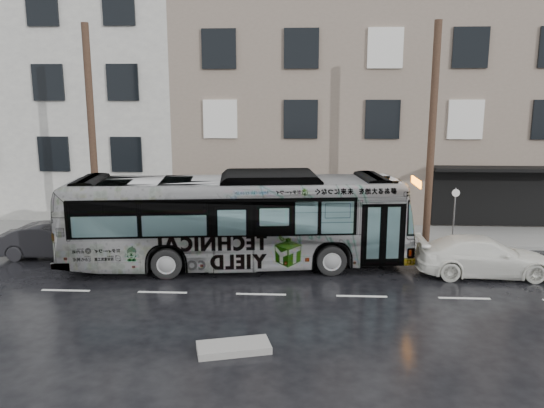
{
  "coord_description": "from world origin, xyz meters",
  "views": [
    {
      "loc": [
        1.22,
        -18.51,
        6.16
      ],
      "look_at": [
        0.08,
        2.5,
        1.96
      ],
      "focal_mm": 35.0,
      "sensor_mm": 36.0,
      "label": 1
    }
  ],
  "objects_px": {
    "sign_post": "(454,216)",
    "utility_pole_rear": "(92,135)",
    "utility_pole_front": "(432,136)",
    "dark_sedan": "(52,241)",
    "white_sedan": "(483,256)",
    "bus": "(237,220)"
  },
  "relations": [
    {
      "from": "sign_post",
      "to": "utility_pole_rear",
      "type": "bearing_deg",
      "value": 180.0
    },
    {
      "from": "utility_pole_front",
      "to": "dark_sedan",
      "type": "bearing_deg",
      "value": -171.71
    },
    {
      "from": "utility_pole_rear",
      "to": "white_sedan",
      "type": "bearing_deg",
      "value": -12.79
    },
    {
      "from": "utility_pole_rear",
      "to": "sign_post",
      "type": "distance_m",
      "value": 15.46
    },
    {
      "from": "bus",
      "to": "white_sedan",
      "type": "xyz_separation_m",
      "value": [
        8.82,
        -0.56,
        -1.07
      ]
    },
    {
      "from": "white_sedan",
      "to": "utility_pole_rear",
      "type": "bearing_deg",
      "value": 77.54
    },
    {
      "from": "sign_post",
      "to": "white_sedan",
      "type": "bearing_deg",
      "value": -88.26
    },
    {
      "from": "bus",
      "to": "sign_post",
      "type": "bearing_deg",
      "value": -78.45
    },
    {
      "from": "utility_pole_rear",
      "to": "white_sedan",
      "type": "xyz_separation_m",
      "value": [
        15.21,
        -3.45,
        -3.97
      ]
    },
    {
      "from": "utility_pole_rear",
      "to": "bus",
      "type": "height_order",
      "value": "utility_pole_rear"
    },
    {
      "from": "bus",
      "to": "white_sedan",
      "type": "relative_size",
      "value": 2.67
    },
    {
      "from": "utility_pole_front",
      "to": "utility_pole_rear",
      "type": "height_order",
      "value": "same"
    },
    {
      "from": "utility_pole_rear",
      "to": "sign_post",
      "type": "relative_size",
      "value": 3.75
    },
    {
      "from": "white_sedan",
      "to": "dark_sedan",
      "type": "xyz_separation_m",
      "value": [
        -16.21,
        1.27,
        -0.02
      ]
    },
    {
      "from": "utility_pole_front",
      "to": "utility_pole_rear",
      "type": "distance_m",
      "value": 14.0
    },
    {
      "from": "utility_pole_rear",
      "to": "bus",
      "type": "bearing_deg",
      "value": -24.36
    },
    {
      "from": "utility_pole_rear",
      "to": "sign_post",
      "type": "bearing_deg",
      "value": 0.0
    },
    {
      "from": "white_sedan",
      "to": "sign_post",
      "type": "bearing_deg",
      "value": 2.08
    },
    {
      "from": "utility_pole_front",
      "to": "white_sedan",
      "type": "height_order",
      "value": "utility_pole_front"
    },
    {
      "from": "dark_sedan",
      "to": "bus",
      "type": "bearing_deg",
      "value": -98.08
    },
    {
      "from": "utility_pole_rear",
      "to": "sign_post",
      "type": "height_order",
      "value": "utility_pole_rear"
    },
    {
      "from": "utility_pole_rear",
      "to": "dark_sedan",
      "type": "relative_size",
      "value": 2.23
    }
  ]
}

